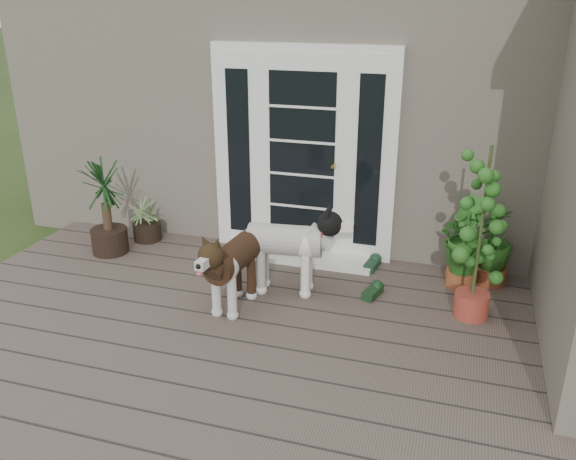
# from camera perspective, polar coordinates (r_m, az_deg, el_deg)

# --- Properties ---
(deck) EXTENTS (6.20, 4.60, 0.12)m
(deck) POSITION_cam_1_polar(r_m,az_deg,el_deg) (4.58, -3.84, -13.71)
(deck) COLOR #6B5B4C
(deck) RESTS_ON ground
(house_main) EXTENTS (7.40, 4.00, 3.10)m
(house_main) POSITION_cam_1_polar(r_m,az_deg,el_deg) (7.93, 7.01, 13.19)
(house_main) COLOR #665E54
(house_main) RESTS_ON ground
(door_unit) EXTENTS (1.90, 0.14, 2.15)m
(door_unit) POSITION_cam_1_polar(r_m,az_deg,el_deg) (6.08, 1.45, 7.30)
(door_unit) COLOR white
(door_unit) RESTS_ON deck
(door_step) EXTENTS (1.60, 0.40, 0.05)m
(door_step) POSITION_cam_1_polar(r_m,az_deg,el_deg) (6.24, 0.86, -2.51)
(door_step) COLOR white
(door_step) RESTS_ON deck
(brindle_dog) EXTENTS (0.44, 0.87, 0.70)m
(brindle_dog) POSITION_cam_1_polar(r_m,az_deg,el_deg) (5.19, -5.24, -3.93)
(brindle_dog) COLOR #3D2516
(brindle_dog) RESTS_ON deck
(white_dog) EXTENTS (0.94, 0.49, 0.75)m
(white_dog) POSITION_cam_1_polar(r_m,az_deg,el_deg) (5.43, -0.27, -2.32)
(white_dog) COLOR white
(white_dog) RESTS_ON deck
(spider_plant) EXTENTS (0.65, 0.65, 0.55)m
(spider_plant) POSITION_cam_1_polar(r_m,az_deg,el_deg) (6.81, -13.46, 1.26)
(spider_plant) COLOR #8DAE6B
(spider_plant) RESTS_ON deck
(yucca) EXTENTS (0.96, 0.96, 1.05)m
(yucca) POSITION_cam_1_polar(r_m,az_deg,el_deg) (6.50, -17.08, 2.22)
(yucca) COLOR black
(yucca) RESTS_ON deck
(herb_a) EXTENTS (0.64, 0.64, 0.63)m
(herb_a) POSITION_cam_1_polar(r_m,az_deg,el_deg) (5.93, 16.38, -1.77)
(herb_a) COLOR #185317
(herb_a) RESTS_ON deck
(herb_b) EXTENTS (0.52, 0.52, 0.66)m
(herb_b) POSITION_cam_1_polar(r_m,az_deg,el_deg) (5.79, 16.41, -2.21)
(herb_b) COLOR #285C1A
(herb_b) RESTS_ON deck
(herb_c) EXTENTS (0.56, 0.56, 0.62)m
(herb_c) POSITION_cam_1_polar(r_m,az_deg,el_deg) (5.94, 19.08, -2.12)
(herb_c) COLOR #245016
(herb_c) RESTS_ON deck
(sapling) EXTENTS (0.57, 0.57, 1.56)m
(sapling) POSITION_cam_1_polar(r_m,az_deg,el_deg) (5.10, 17.99, -0.21)
(sapling) COLOR #1C6222
(sapling) RESTS_ON deck
(clog_left) EXTENTS (0.20, 0.34, 0.10)m
(clog_left) POSITION_cam_1_polar(r_m,az_deg,el_deg) (6.08, 8.10, -3.19)
(clog_left) COLOR #163720
(clog_left) RESTS_ON deck
(clog_right) EXTENTS (0.23, 0.34, 0.10)m
(clog_right) POSITION_cam_1_polar(r_m,az_deg,el_deg) (5.54, 8.13, -5.84)
(clog_right) COLOR #143217
(clog_right) RESTS_ON deck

